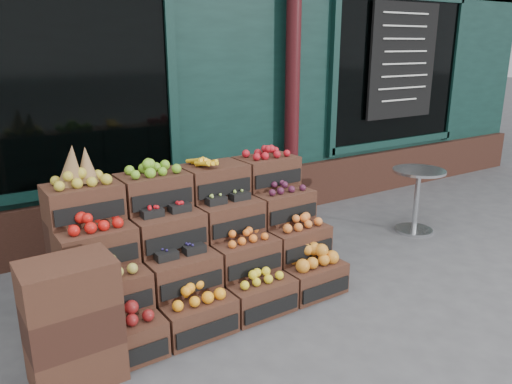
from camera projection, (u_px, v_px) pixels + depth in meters
ground at (319, 302)px, 4.31m from camera, size 60.00×60.00×0.00m
shop_facade at (114, 27)px, 7.75m from camera, size 12.00×6.24×4.80m
crate_display at (199, 251)px, 4.26m from camera, size 2.31×1.16×1.43m
spare_crates at (72, 323)px, 3.20m from camera, size 0.58×0.41×0.85m
bistro_table at (417, 193)px, 5.81m from camera, size 0.60×0.60×0.76m
shopkeeper at (5, 148)px, 5.37m from camera, size 0.85×0.63×2.13m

